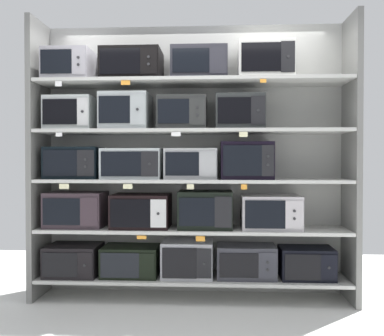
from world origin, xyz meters
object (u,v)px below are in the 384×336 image
Objects in this scene: microwave_3 at (246,261)px; microwave_12 at (246,161)px; microwave_2 at (188,259)px; microwave_13 at (71,114)px; microwave_9 at (74,163)px; microwave_18 at (132,66)px; microwave_8 at (271,212)px; microwave_19 at (199,64)px; microwave_15 at (183,114)px; microwave_7 at (205,209)px; microwave_10 at (133,164)px; microwave_1 at (131,261)px; microwave_16 at (240,112)px; microwave_4 at (306,263)px; microwave_11 at (191,164)px; microwave_14 at (126,112)px; microwave_20 at (265,61)px; microwave_0 at (74,260)px; microwave_17 at (70,66)px; microwave_6 at (141,211)px; microwave_5 at (76,209)px.

microwave_3 is 0.92m from microwave_12.
microwave_2 is 1.72m from microwave_13.
microwave_9 is (-1.06, 0.00, 0.88)m from microwave_2.
microwave_18 is at bearing -0.00° from microwave_9.
microwave_19 is at bearing 179.96° from microwave_8.
microwave_7 is at bearing -0.01° from microwave_15.
microwave_13 is at bearing 179.98° from microwave_10.
microwave_12 is at bearing -0.00° from microwave_1.
microwave_13 is at bearing 179.48° from microwave_9.
microwave_16 is (1.56, 0.00, 0.00)m from microwave_13.
microwave_12 is at bearing -0.01° from microwave_13.
microwave_10 is 0.90m from microwave_18.
microwave_7 is (-0.92, 0.00, 0.48)m from microwave_4.
microwave_8 is 1.12× the size of microwave_11.
microwave_7 is at bearing 179.95° from microwave_12.
microwave_10 is 1.24× the size of microwave_14.
microwave_20 reaches higher than microwave_2.
microwave_10 is 0.74m from microwave_13.
microwave_13 is at bearing 179.97° from microwave_18.
microwave_13 is 1.04m from microwave_15.
microwave_18 reaches higher than microwave_10.
microwave_0 is 1.10× the size of microwave_13.
microwave_17 reaches higher than microwave_4.
microwave_20 is (1.76, 0.00, 0.92)m from microwave_9.
microwave_10 is at bearing -179.98° from microwave_11.
microwave_19 is (1.17, 0.00, 0.90)m from microwave_9.
microwave_1 is 0.53m from microwave_2.
microwave_11 is (-0.13, -0.00, 0.42)m from microwave_7.
microwave_6 is (-1.51, -0.00, 0.46)m from microwave_4.
microwave_19 reaches higher than microwave_13.
microwave_1 is at bearing -179.98° from microwave_3.
microwave_5 is at bearing 179.98° from microwave_2.
microwave_7 is (-0.37, 0.00, 0.47)m from microwave_3.
microwave_20 is at bearing -0.00° from microwave_13.
microwave_13 is (-1.62, -0.00, 1.36)m from microwave_3.
microwave_11 is at bearing 0.00° from microwave_13.
microwave_15 is at bearing -0.00° from microwave_14.
microwave_4 is 1.82m from microwave_10.
microwave_4 is at bearing -0.01° from microwave_14.
microwave_9 is 1.60m from microwave_16.
microwave_14 is 1.02× the size of microwave_17.
microwave_2 is at bearing -0.04° from microwave_14.
microwave_6 is 0.98× the size of microwave_18.
microwave_15 is at bearing 179.97° from microwave_12.
microwave_3 is 2.08m from microwave_18.
microwave_20 is at bearing 0.08° from microwave_12.
microwave_12 is at bearing -0.01° from microwave_5.
microwave_13 is at bearing -180.00° from microwave_11.
microwave_6 is 1.21× the size of microwave_14.
microwave_19 reaches higher than microwave_6.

